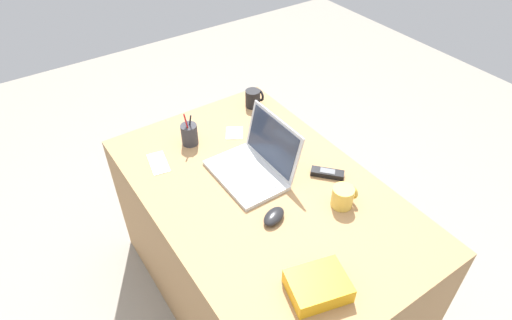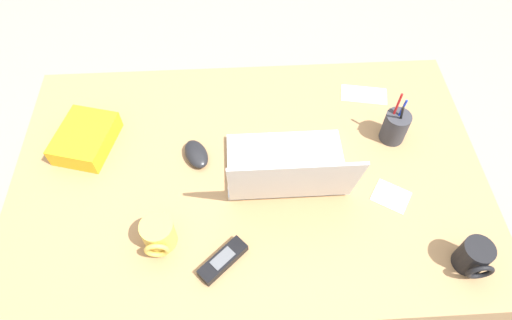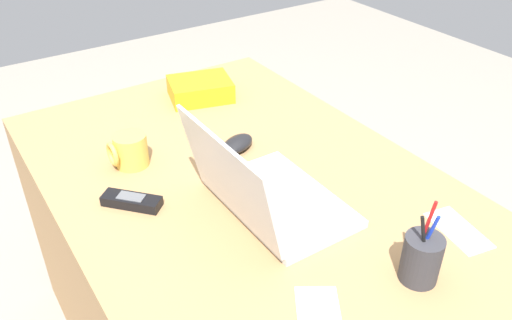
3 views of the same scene
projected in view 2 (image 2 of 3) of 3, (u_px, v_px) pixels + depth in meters
ground_plane at (251, 265)px, 1.85m from camera, size 6.00×6.00×0.00m
desk at (250, 227)px, 1.56m from camera, size 1.37×0.87×0.72m
laptop at (288, 169)px, 1.21m from camera, size 0.34×0.28×0.23m
computer_mouse at (196, 154)px, 1.28m from camera, size 0.10×0.12×0.03m
coffee_mug_white at (474, 257)px, 1.06m from camera, size 0.08×0.09×0.09m
coffee_mug_tall at (159, 235)px, 1.10m from camera, size 0.08×0.10×0.09m
cordless_phone at (223, 260)px, 1.09m from camera, size 0.13×0.12×0.03m
pen_holder at (395, 127)px, 1.29m from camera, size 0.07×0.07×0.17m
snack_bag at (85, 138)px, 1.29m from camera, size 0.19×0.22×0.06m
paper_note_near_laptop at (364, 95)px, 1.43m from camera, size 0.16×0.10×0.00m
paper_note_left at (391, 196)px, 1.21m from camera, size 0.12×0.12×0.00m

